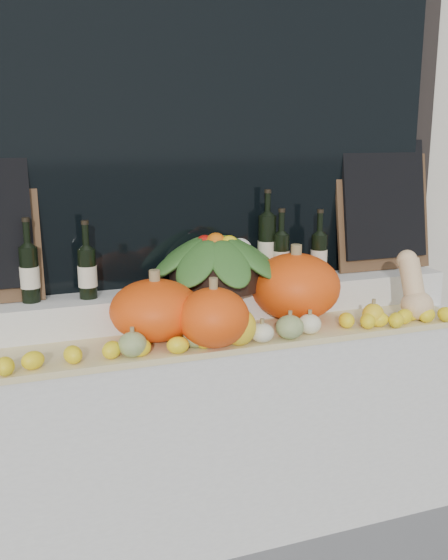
# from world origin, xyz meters

# --- Properties ---
(storefront_facade) EXTENTS (7.00, 0.94, 4.50)m
(storefront_facade) POSITION_xyz_m (0.00, 2.25, 2.25)
(storefront_facade) COLOR beige
(storefront_facade) RESTS_ON ground
(display_sill) EXTENTS (2.30, 0.55, 0.88)m
(display_sill) POSITION_xyz_m (0.00, 1.52, 0.44)
(display_sill) COLOR silver
(display_sill) RESTS_ON ground
(rear_tier) EXTENTS (2.30, 0.25, 0.16)m
(rear_tier) POSITION_xyz_m (0.00, 1.68, 0.96)
(rear_tier) COLOR silver
(rear_tier) RESTS_ON display_sill
(straw_bedding) EXTENTS (2.10, 0.32, 0.02)m
(straw_bedding) POSITION_xyz_m (0.00, 1.40, 0.89)
(straw_bedding) COLOR tan
(straw_bedding) RESTS_ON display_sill
(pumpkin_left) EXTENTS (0.39, 0.39, 0.24)m
(pumpkin_left) POSITION_xyz_m (-0.28, 1.46, 1.02)
(pumpkin_left) COLOR #FC500D
(pumpkin_left) RESTS_ON straw_bedding
(pumpkin_right) EXTENTS (0.42, 0.42, 0.28)m
(pumpkin_right) POSITION_xyz_m (0.35, 1.52, 1.05)
(pumpkin_right) COLOR #FC500D
(pumpkin_right) RESTS_ON straw_bedding
(pumpkin_center) EXTENTS (0.36, 0.36, 0.22)m
(pumpkin_center) POSITION_xyz_m (-0.10, 1.30, 1.02)
(pumpkin_center) COLOR #FC500D
(pumpkin_center) RESTS_ON straw_bedding
(butternut_squash) EXTENTS (0.14, 0.20, 0.29)m
(butternut_squash) POSITION_xyz_m (0.84, 1.35, 1.03)
(butternut_squash) COLOR #EBBE8A
(butternut_squash) RESTS_ON straw_bedding
(decorative_gourds) EXTENTS (1.11, 0.15, 0.17)m
(decorative_gourds) POSITION_xyz_m (0.06, 1.29, 0.96)
(decorative_gourds) COLOR #38661E
(decorative_gourds) RESTS_ON straw_bedding
(lemon_heap) EXTENTS (2.20, 0.16, 0.06)m
(lemon_heap) POSITION_xyz_m (0.00, 1.29, 0.94)
(lemon_heap) COLOR yellow
(lemon_heap) RESTS_ON straw_bedding
(produce_bowl) EXTENTS (0.61, 0.61, 0.25)m
(produce_bowl) POSITION_xyz_m (0.04, 1.66, 1.16)
(produce_bowl) COLOR black
(produce_bowl) RESTS_ON rear_tier
(wine_bottle_far_left) EXTENTS (0.08, 0.08, 0.33)m
(wine_bottle_far_left) POSITION_xyz_m (-0.72, 1.68, 1.16)
(wine_bottle_far_left) COLOR black
(wine_bottle_far_left) RESTS_ON rear_tier
(wine_bottle_near_left) EXTENTS (0.08, 0.08, 0.31)m
(wine_bottle_near_left) POSITION_xyz_m (-0.50, 1.66, 1.15)
(wine_bottle_near_left) COLOR black
(wine_bottle_near_left) RESTS_ON rear_tier
(wine_bottle_tall) EXTENTS (0.08, 0.08, 0.41)m
(wine_bottle_tall) POSITION_xyz_m (0.30, 1.70, 1.19)
(wine_bottle_tall) COLOR black
(wine_bottle_tall) RESTS_ON rear_tier
(wine_bottle_near_right) EXTENTS (0.08, 0.08, 0.33)m
(wine_bottle_near_right) POSITION_xyz_m (0.35, 1.66, 1.15)
(wine_bottle_near_right) COLOR black
(wine_bottle_near_right) RESTS_ON rear_tier
(wine_bottle_far_right) EXTENTS (0.08, 0.08, 0.32)m
(wine_bottle_far_right) POSITION_xyz_m (0.53, 1.65, 1.15)
(wine_bottle_far_right) COLOR black
(wine_bottle_far_right) RESTS_ON rear_tier
(chalkboard_right) EXTENTS (0.50, 0.14, 0.61)m
(chalkboard_right) POSITION_xyz_m (0.92, 1.74, 1.36)
(chalkboard_right) COLOR #4C331E
(chalkboard_right) RESTS_ON rear_tier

